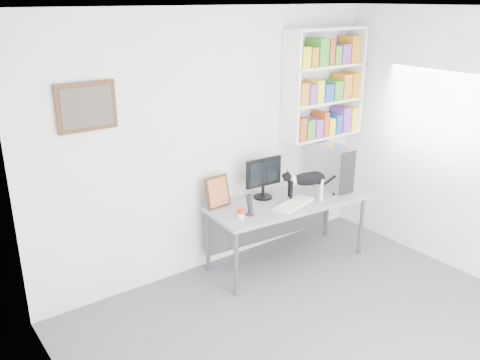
# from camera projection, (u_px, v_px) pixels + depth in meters

# --- Properties ---
(room) EXTENTS (4.01, 4.01, 2.70)m
(room) POSITION_uv_depth(u_px,v_px,m) (365.00, 204.00, 3.71)
(room) COLOR #525257
(room) RESTS_ON ground
(bookshelf) EXTENTS (1.03, 0.28, 1.24)m
(bookshelf) POSITION_uv_depth(u_px,v_px,m) (324.00, 84.00, 5.72)
(bookshelf) COLOR white
(bookshelf) RESTS_ON room
(wall_art) EXTENTS (0.52, 0.04, 0.42)m
(wall_art) POSITION_uv_depth(u_px,v_px,m) (86.00, 107.00, 4.29)
(wall_art) COLOR #422B15
(wall_art) RESTS_ON room
(desk) EXTENTS (1.79, 0.82, 0.73)m
(desk) POSITION_uv_depth(u_px,v_px,m) (287.00, 232.00, 5.53)
(desk) COLOR gray
(desk) RESTS_ON room
(monitor) EXTENTS (0.44, 0.24, 0.46)m
(monitor) POSITION_uv_depth(u_px,v_px,m) (263.00, 178.00, 5.41)
(monitor) COLOR black
(monitor) RESTS_ON desk
(keyboard) EXTENTS (0.55, 0.32, 0.04)m
(keyboard) POSITION_uv_depth(u_px,v_px,m) (293.00, 204.00, 5.27)
(keyboard) COLOR silver
(keyboard) RESTS_ON desk
(pc_tower) EXTENTS (0.26, 0.51, 0.50)m
(pc_tower) POSITION_uv_depth(u_px,v_px,m) (332.00, 167.00, 5.70)
(pc_tower) COLOR silver
(pc_tower) RESTS_ON desk
(speaker) EXTENTS (0.12, 0.12, 0.22)m
(speaker) POSITION_uv_depth(u_px,v_px,m) (250.00, 205.00, 5.02)
(speaker) COLOR black
(speaker) RESTS_ON desk
(leaning_print) EXTENTS (0.28, 0.13, 0.34)m
(leaning_print) POSITION_uv_depth(u_px,v_px,m) (217.00, 191.00, 5.21)
(leaning_print) COLOR #422B15
(leaning_print) RESTS_ON desk
(soup_can) EXTENTS (0.08, 0.08, 0.10)m
(soup_can) POSITION_uv_depth(u_px,v_px,m) (241.00, 213.00, 4.96)
(soup_can) COLOR red
(soup_can) RESTS_ON desk
(cat) EXTENTS (0.55, 0.36, 0.33)m
(cat) POSITION_uv_depth(u_px,v_px,m) (307.00, 186.00, 5.35)
(cat) COLOR black
(cat) RESTS_ON desk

